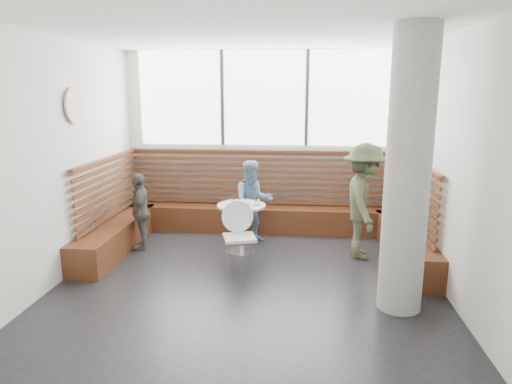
# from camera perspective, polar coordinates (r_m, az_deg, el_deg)

# --- Properties ---
(room) EXTENTS (5.00, 5.00, 3.20)m
(room) POSITION_cam_1_polar(r_m,az_deg,el_deg) (5.82, -0.97, 3.69)
(room) COLOR silver
(room) RESTS_ON ground
(booth) EXTENTS (5.00, 2.50, 1.44)m
(booth) POSITION_cam_1_polar(r_m,az_deg,el_deg) (7.80, 0.57, -3.04)
(booth) COLOR #472311
(booth) RESTS_ON ground
(concrete_column) EXTENTS (0.50, 0.50, 3.20)m
(concrete_column) POSITION_cam_1_polar(r_m,az_deg,el_deg) (5.32, 18.44, 2.20)
(concrete_column) COLOR gray
(concrete_column) RESTS_ON ground
(wall_art) EXTENTS (0.03, 0.50, 0.50)m
(wall_art) POSITION_cam_1_polar(r_m,az_deg,el_deg) (6.87, -21.76, 10.01)
(wall_art) COLOR white
(wall_art) RESTS_ON room
(cafe_table) EXTENTS (0.76, 0.76, 0.78)m
(cafe_table) POSITION_cam_1_polar(r_m,az_deg,el_deg) (7.12, -1.84, -3.31)
(cafe_table) COLOR silver
(cafe_table) RESTS_ON ground
(cafe_chair) EXTENTS (0.46, 0.45, 0.96)m
(cafe_chair) POSITION_cam_1_polar(r_m,az_deg,el_deg) (6.52, -1.99, -4.74)
(cafe_chair) COLOR white
(cafe_chair) RESTS_ON ground
(adult_man) EXTENTS (0.67, 1.14, 1.75)m
(adult_man) POSITION_cam_1_polar(r_m,az_deg,el_deg) (7.05, 13.31, -1.12)
(adult_man) COLOR #444C33
(adult_man) RESTS_ON ground
(child_back) EXTENTS (0.80, 0.71, 1.38)m
(child_back) POSITION_cam_1_polar(r_m,az_deg,el_deg) (7.60, -0.38, -1.23)
(child_back) COLOR #668BB2
(child_back) RESTS_ON ground
(child_left) EXTENTS (0.48, 0.78, 1.23)m
(child_left) POSITION_cam_1_polar(r_m,az_deg,el_deg) (7.53, -14.25, -2.35)
(child_left) COLOR #504D48
(child_left) RESTS_ON ground
(plate_near) EXTENTS (0.21, 0.21, 0.01)m
(plate_near) POSITION_cam_1_polar(r_m,az_deg,el_deg) (7.20, -2.40, -1.26)
(plate_near) COLOR white
(plate_near) RESTS_ON cafe_table
(plate_far) EXTENTS (0.20, 0.20, 0.01)m
(plate_far) POSITION_cam_1_polar(r_m,az_deg,el_deg) (7.18, -1.25, -1.30)
(plate_far) COLOR white
(plate_far) RESTS_ON cafe_table
(glass_left) EXTENTS (0.07, 0.07, 0.11)m
(glass_left) POSITION_cam_1_polar(r_m,az_deg,el_deg) (7.04, -2.99, -1.17)
(glass_left) COLOR white
(glass_left) RESTS_ON cafe_table
(glass_mid) EXTENTS (0.07, 0.07, 0.11)m
(glass_mid) POSITION_cam_1_polar(r_m,az_deg,el_deg) (7.03, -1.18, -1.18)
(glass_mid) COLOR white
(glass_mid) RESTS_ON cafe_table
(glass_right) EXTENTS (0.07, 0.07, 0.11)m
(glass_right) POSITION_cam_1_polar(r_m,az_deg,el_deg) (7.02, 0.14, -1.20)
(glass_right) COLOR white
(glass_right) RESTS_ON cafe_table
(menu_card) EXTENTS (0.23, 0.17, 0.00)m
(menu_card) POSITION_cam_1_polar(r_m,az_deg,el_deg) (6.87, -1.45, -1.97)
(menu_card) COLOR #A5C64C
(menu_card) RESTS_ON cafe_table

